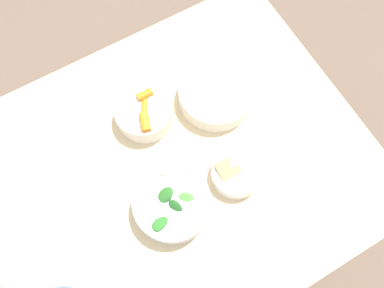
# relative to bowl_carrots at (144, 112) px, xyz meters

# --- Properties ---
(ground_plane) EXTENTS (10.00, 10.00, 0.00)m
(ground_plane) POSITION_rel_bowl_carrots_xyz_m (0.01, -0.16, -0.81)
(ground_plane) COLOR brown
(dining_table) EXTENTS (0.98, 0.81, 0.78)m
(dining_table) POSITION_rel_bowl_carrots_xyz_m (0.01, -0.16, -0.18)
(dining_table) COLOR beige
(dining_table) RESTS_ON ground_plane
(bowl_carrots) EXTENTS (0.15, 0.15, 0.08)m
(bowl_carrots) POSITION_rel_bowl_carrots_xyz_m (0.00, 0.00, 0.00)
(bowl_carrots) COLOR silver
(bowl_carrots) RESTS_ON dining_table
(bowl_greens) EXTENTS (0.19, 0.19, 0.09)m
(bowl_greens) POSITION_rel_bowl_carrots_xyz_m (-0.05, -0.24, 0.00)
(bowl_greens) COLOR silver
(bowl_greens) RESTS_ON dining_table
(bowl_beans_hotdog) EXTENTS (0.20, 0.20, 0.06)m
(bowl_beans_hotdog) POSITION_rel_bowl_carrots_xyz_m (0.19, -0.04, -0.01)
(bowl_beans_hotdog) COLOR silver
(bowl_beans_hotdog) RESTS_ON dining_table
(bowl_cookies) EXTENTS (0.12, 0.12, 0.05)m
(bowl_cookies) POSITION_rel_bowl_carrots_xyz_m (0.12, -0.25, -0.01)
(bowl_cookies) COLOR silver
(bowl_cookies) RESTS_ON dining_table
(ruler) EXTENTS (0.31, 0.08, 0.00)m
(ruler) POSITION_rel_bowl_carrots_xyz_m (-0.11, 0.19, -0.03)
(ruler) COLOR silver
(ruler) RESTS_ON dining_table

